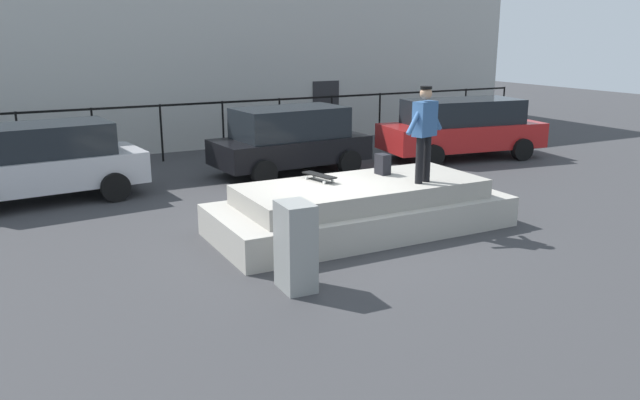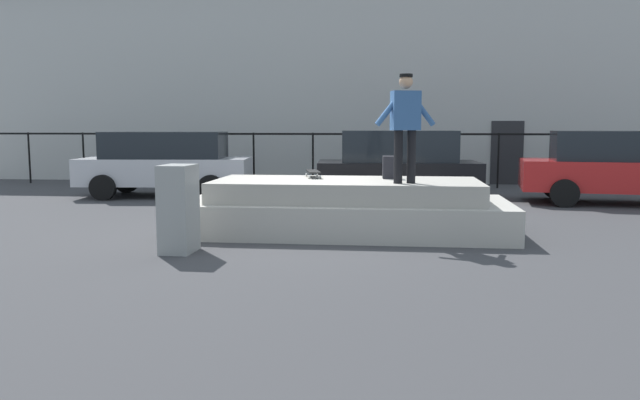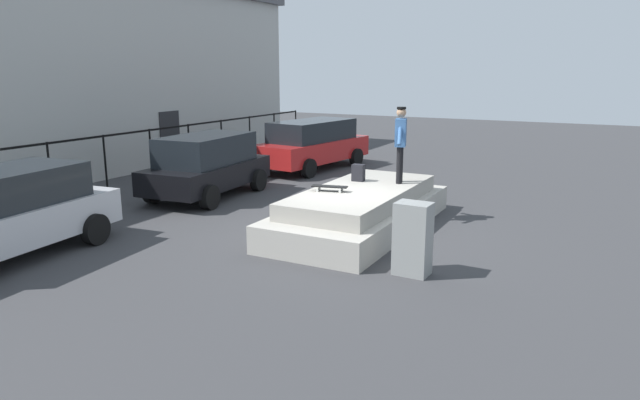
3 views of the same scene
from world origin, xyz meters
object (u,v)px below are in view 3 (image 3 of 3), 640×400
at_px(car_black_hatchback_mid, 207,164).
at_px(car_red_hatchback_far, 313,143).
at_px(utility_box, 413,239).
at_px(skateboarder, 401,139).
at_px(backpack, 358,173).
at_px(car_silver_hatchback_near, 1,213).
at_px(skateboard, 330,187).

distance_m(car_black_hatchback_mid, car_red_hatchback_far, 5.36).
relative_size(car_red_hatchback_far, utility_box, 3.86).
xyz_separation_m(skateboarder, backpack, (-0.26, 0.92, -0.82)).
height_order(skateboarder, car_black_hatchback_mid, skateboarder).
height_order(skateboarder, backpack, skateboarder).
xyz_separation_m(car_silver_hatchback_near, car_black_hatchback_mid, (6.03, 0.03, 0.01)).
xyz_separation_m(car_silver_hatchback_near, car_red_hatchback_far, (11.37, -0.40, 0.02)).
bearing_deg(car_red_hatchback_far, skateboarder, -135.65).
bearing_deg(skateboard, car_silver_hatchback_near, 134.20).
bearing_deg(utility_box, car_black_hatchback_mid, 67.24).
xyz_separation_m(backpack, car_black_hatchback_mid, (0.22, 4.69, -0.20)).
bearing_deg(backpack, car_red_hatchback_far, -55.78).
distance_m(backpack, utility_box, 3.88).
relative_size(skateboarder, utility_box, 1.36).
height_order(skateboarder, utility_box, skateboarder).
relative_size(skateboard, car_red_hatchback_far, 0.16).
relative_size(backpack, car_silver_hatchback_near, 0.09).
height_order(skateboarder, car_red_hatchback_far, skateboarder).
bearing_deg(backpack, utility_box, 125.06).
distance_m(skateboarder, skateboard, 2.11).
height_order(backpack, car_black_hatchback_mid, car_black_hatchback_mid).
distance_m(car_red_hatchback_far, utility_box, 10.86).
xyz_separation_m(backpack, car_silver_hatchback_near, (-5.81, 4.66, -0.21)).
bearing_deg(car_silver_hatchback_near, utility_box, -68.42).
bearing_deg(backpack, skateboard, 83.61).
distance_m(car_black_hatchback_mid, utility_box, 7.79).
bearing_deg(car_silver_hatchback_near, skateboarder, -42.60).
distance_m(skateboarder, utility_box, 3.82).
bearing_deg(utility_box, car_red_hatchback_far, 39.61).
bearing_deg(car_black_hatchback_mid, car_red_hatchback_far, -4.65).
distance_m(skateboarder, car_red_hatchback_far, 7.48).
xyz_separation_m(skateboarder, skateboard, (-1.61, 1.00, -0.92)).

